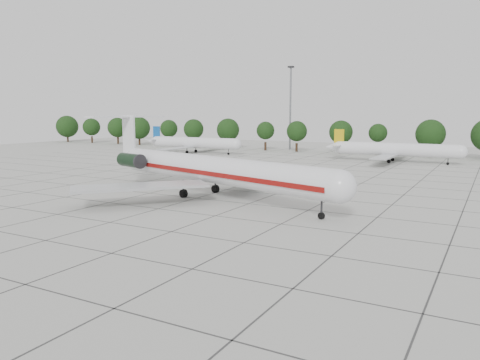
{
  "coord_description": "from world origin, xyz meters",
  "views": [
    {
      "loc": [
        27.13,
        -43.23,
        11.42
      ],
      "look_at": [
        0.59,
        4.67,
        3.5
      ],
      "focal_mm": 35.0,
      "sensor_mm": 36.0,
      "label": 1
    }
  ],
  "objects_px": {
    "floodlight_mast": "(290,103)",
    "bg_airliner_c": "(395,150)",
    "bg_airliner_b": "(194,143)",
    "main_airliner": "(203,168)"
  },
  "relations": [
    {
      "from": "floodlight_mast",
      "to": "bg_airliner_c",
      "type": "bearing_deg",
      "value": -33.27
    },
    {
      "from": "bg_airliner_b",
      "to": "floodlight_mast",
      "type": "bearing_deg",
      "value": 54.51
    },
    {
      "from": "main_airliner",
      "to": "bg_airliner_c",
      "type": "bearing_deg",
      "value": 93.26
    },
    {
      "from": "bg_airliner_b",
      "to": "bg_airliner_c",
      "type": "xyz_separation_m",
      "value": [
        54.68,
        2.11,
        0.0
      ]
    },
    {
      "from": "main_airliner",
      "to": "bg_airliner_b",
      "type": "height_order",
      "value": "main_airliner"
    },
    {
      "from": "main_airliner",
      "to": "floodlight_mast",
      "type": "distance_m",
      "value": 85.32
    },
    {
      "from": "bg_airliner_c",
      "to": "floodlight_mast",
      "type": "bearing_deg",
      "value": 146.73
    },
    {
      "from": "main_airliner",
      "to": "floodlight_mast",
      "type": "relative_size",
      "value": 1.8
    },
    {
      "from": "main_airliner",
      "to": "bg_airliner_b",
      "type": "xyz_separation_m",
      "value": [
        -40.14,
        55.98,
        -0.96
      ]
    },
    {
      "from": "bg_airliner_b",
      "to": "bg_airliner_c",
      "type": "relative_size",
      "value": 1.0
    }
  ]
}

